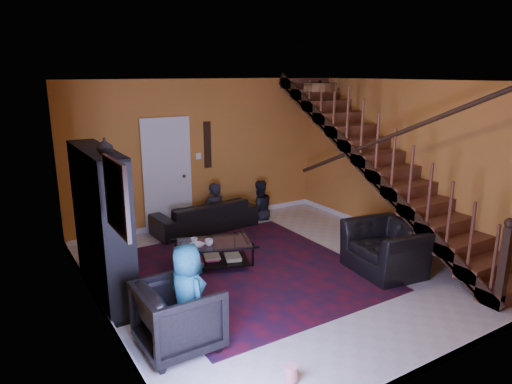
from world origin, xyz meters
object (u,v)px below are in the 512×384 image
at_px(armchair_left, 179,316).
at_px(coffee_table, 214,254).
at_px(sofa, 205,215).
at_px(bookshelf, 102,227).
at_px(armchair_right, 388,248).

bearing_deg(armchair_left, coffee_table, -37.66).
relative_size(armchair_left, coffee_table, 0.68).
relative_size(sofa, coffee_table, 1.59).
distance_m(bookshelf, sofa, 2.90).
distance_m(bookshelf, armchair_left, 1.79).
relative_size(sofa, armchair_left, 2.35).
bearing_deg(armchair_left, armchair_right, -87.09).
distance_m(sofa, coffee_table, 1.79).
bearing_deg(armchair_right, armchair_left, -79.37).
distance_m(bookshelf, coffee_table, 1.77).
xyz_separation_m(bookshelf, coffee_table, (1.62, 0.02, -0.73)).
height_order(bookshelf, coffee_table, bookshelf).
xyz_separation_m(armchair_right, coffee_table, (-2.17, 1.46, -0.13)).
xyz_separation_m(bookshelf, armchair_left, (0.35, -1.65, -0.58)).
bearing_deg(sofa, coffee_table, 66.21).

